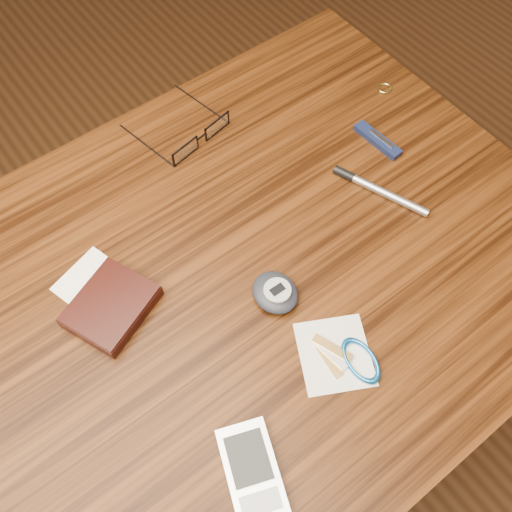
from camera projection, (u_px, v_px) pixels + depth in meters
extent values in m
plane|color=#472814|center=(236.00, 425.00, 1.41)|extent=(3.80, 3.80, 0.00)
cube|color=#3D1D09|center=(219.00, 294.00, 0.78)|extent=(1.00, 0.70, 0.03)
cylinder|color=#4C2814|center=(505.00, 364.00, 1.12)|extent=(0.05, 0.05, 0.71)
cylinder|color=#4C2814|center=(309.00, 172.00, 1.36)|extent=(0.05, 0.05, 0.71)
cube|color=black|center=(111.00, 307.00, 0.74)|extent=(0.13, 0.12, 0.02)
cube|color=black|center=(109.00, 303.00, 0.73)|extent=(0.13, 0.12, 0.00)
cube|color=white|center=(84.00, 277.00, 0.77)|extent=(0.09, 0.07, 0.00)
cube|color=black|center=(185.00, 151.00, 0.86)|extent=(0.05, 0.01, 0.03)
cube|color=white|center=(185.00, 151.00, 0.86)|extent=(0.05, 0.01, 0.02)
cylinder|color=black|center=(146.00, 145.00, 0.89)|extent=(0.03, 0.12, 0.00)
cube|color=black|center=(217.00, 126.00, 0.89)|extent=(0.05, 0.01, 0.03)
cube|color=white|center=(217.00, 126.00, 0.89)|extent=(0.05, 0.01, 0.02)
cylinder|color=black|center=(201.00, 104.00, 0.93)|extent=(0.03, 0.12, 0.00)
cube|color=black|center=(201.00, 137.00, 0.87)|extent=(0.02, 0.01, 0.00)
torus|color=#CEC162|center=(384.00, 88.00, 0.95)|extent=(0.03, 0.03, 0.00)
cube|color=silver|center=(252.00, 471.00, 0.64)|extent=(0.09, 0.12, 0.01)
cube|color=black|center=(248.00, 458.00, 0.64)|extent=(0.06, 0.07, 0.00)
cube|color=#9B9EA2|center=(261.00, 503.00, 0.61)|extent=(0.05, 0.04, 0.00)
ellipsoid|color=black|center=(275.00, 292.00, 0.75)|extent=(0.06, 0.07, 0.02)
cylinder|color=#929598|center=(277.00, 290.00, 0.73)|extent=(0.04, 0.04, 0.00)
cube|color=black|center=(277.00, 289.00, 0.73)|extent=(0.02, 0.01, 0.00)
cube|color=silver|center=(335.00, 354.00, 0.71)|extent=(0.12, 0.13, 0.00)
torus|color=#1461AB|center=(361.00, 360.00, 0.71)|extent=(0.06, 0.06, 0.01)
cube|color=#A47D3A|center=(328.00, 359.00, 0.71)|extent=(0.02, 0.05, 0.00)
cube|color=silver|center=(330.00, 353.00, 0.71)|extent=(0.02, 0.05, 0.00)
cube|color=#A8813B|center=(332.00, 348.00, 0.71)|extent=(0.03, 0.05, 0.00)
cube|color=#121836|center=(378.00, 140.00, 0.89)|extent=(0.02, 0.09, 0.01)
cube|color=silver|center=(382.00, 138.00, 0.88)|extent=(0.01, 0.05, 0.00)
cylinder|color=#ACACB0|center=(380.00, 191.00, 0.84)|extent=(0.06, 0.15, 0.01)
cylinder|color=black|center=(344.00, 174.00, 0.85)|extent=(0.02, 0.04, 0.01)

